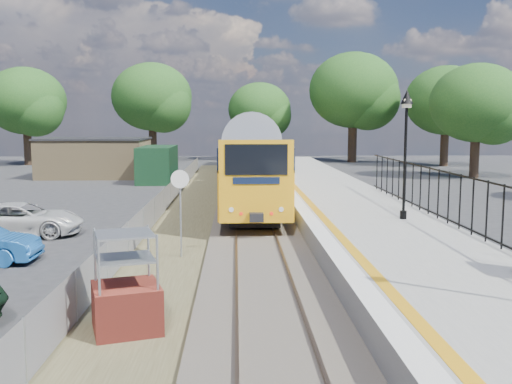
{
  "coord_description": "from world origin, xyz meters",
  "views": [
    {
      "loc": [
        -0.72,
        -14.08,
        4.37
      ],
      "look_at": [
        -0.05,
        5.18,
        2.0
      ],
      "focal_mm": 40.0,
      "sensor_mm": 36.0,
      "label": 1
    }
  ],
  "objects_px": {
    "speed_sign": "(180,198)",
    "victorian_lamp_north": "(406,124)",
    "train": "(246,151)",
    "car_white": "(21,219)",
    "brick_plinth": "(126,285)"
  },
  "relations": [
    {
      "from": "speed_sign",
      "to": "victorian_lamp_north",
      "type": "bearing_deg",
      "value": 10.47
    },
    {
      "from": "train",
      "to": "car_white",
      "type": "bearing_deg",
      "value": -115.59
    },
    {
      "from": "train",
      "to": "speed_sign",
      "type": "height_order",
      "value": "train"
    },
    {
      "from": "brick_plinth",
      "to": "speed_sign",
      "type": "xyz_separation_m",
      "value": [
        0.51,
        6.48,
        0.93
      ]
    },
    {
      "from": "speed_sign",
      "to": "car_white",
      "type": "relative_size",
      "value": 0.62
    },
    {
      "from": "brick_plinth",
      "to": "speed_sign",
      "type": "bearing_deg",
      "value": 85.53
    },
    {
      "from": "train",
      "to": "brick_plinth",
      "type": "relative_size",
      "value": 18.97
    },
    {
      "from": "train",
      "to": "speed_sign",
      "type": "distance_m",
      "value": 22.9
    },
    {
      "from": "speed_sign",
      "to": "brick_plinth",
      "type": "bearing_deg",
      "value": -98.9
    },
    {
      "from": "train",
      "to": "brick_plinth",
      "type": "xyz_separation_m",
      "value": [
        -3.01,
        -29.25,
        -1.31
      ]
    },
    {
      "from": "brick_plinth",
      "to": "car_white",
      "type": "distance_m",
      "value": 12.04
    },
    {
      "from": "train",
      "to": "car_white",
      "type": "relative_size",
      "value": 8.82
    },
    {
      "from": "speed_sign",
      "to": "car_white",
      "type": "height_order",
      "value": "speed_sign"
    },
    {
      "from": "speed_sign",
      "to": "car_white",
      "type": "distance_m",
      "value": 7.73
    },
    {
      "from": "victorian_lamp_north",
      "to": "car_white",
      "type": "xyz_separation_m",
      "value": [
        -14.31,
        1.87,
        -3.66
      ]
    }
  ]
}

